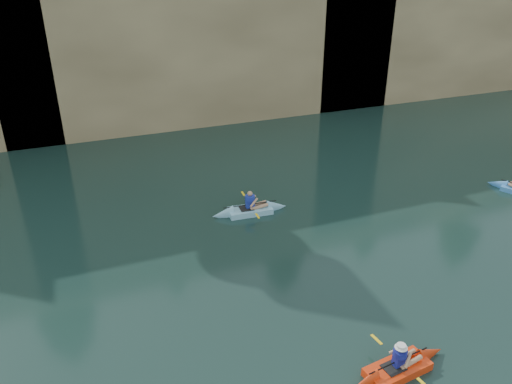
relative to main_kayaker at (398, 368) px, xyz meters
name	(u,v)px	position (x,y,z in m)	size (l,w,h in m)	color
cliff	(152,10)	(-0.31, 29.30, 5.84)	(70.00, 16.00, 12.00)	tan
cliff_slab_center	(210,27)	(1.69, 21.90, 5.54)	(24.00, 2.40, 11.40)	tan
cliff_slab_east	(476,24)	(21.69, 21.90, 4.76)	(26.00, 2.40, 9.84)	tan
sea_cave_center	(116,108)	(-4.31, 21.25, 1.44)	(3.50, 1.00, 3.20)	black
sea_cave_east	(332,76)	(9.69, 21.25, 2.09)	(5.00, 1.00, 4.50)	black
main_kayaker	(398,368)	(0.00, 0.00, 0.00)	(3.20, 2.14, 1.16)	red
kayaker_ltblue_near	(250,210)	(-0.52, 9.45, 0.00)	(3.23, 2.47, 1.26)	#84C1DE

